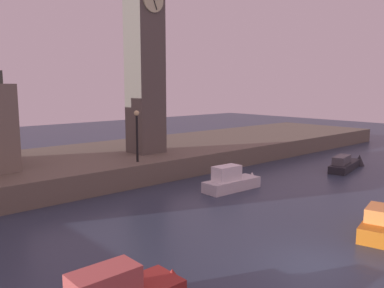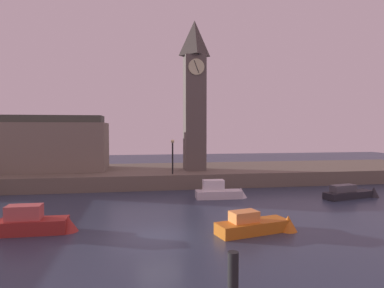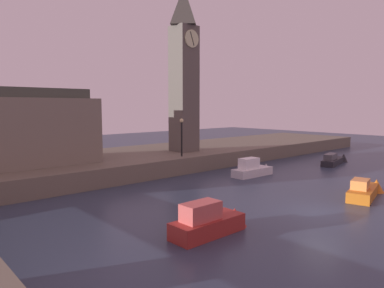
# 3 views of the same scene
# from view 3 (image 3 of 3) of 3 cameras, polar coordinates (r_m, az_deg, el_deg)

# --- Properties ---
(ground_plane) EXTENTS (120.00, 120.00, 0.00)m
(ground_plane) POSITION_cam_3_polar(r_m,az_deg,el_deg) (22.22, 19.95, -10.41)
(ground_plane) COLOR #2D384C
(far_embankment) EXTENTS (70.00, 12.00, 1.50)m
(far_embankment) POSITION_cam_3_polar(r_m,az_deg,el_deg) (35.79, -9.49, -2.70)
(far_embankment) COLOR #6B6051
(far_embankment) RESTS_ON ground
(clock_tower) EXTENTS (2.52, 2.55, 16.61)m
(clock_tower) POSITION_cam_3_polar(r_m,az_deg,el_deg) (37.08, -1.31, 12.21)
(clock_tower) COLOR #5B544C
(clock_tower) RESTS_ON far_embankment
(streetlamp) EXTENTS (0.36, 0.36, 3.53)m
(streetlamp) POSITION_cam_3_polar(r_m,az_deg,el_deg) (32.97, -1.67, 1.85)
(streetlamp) COLOR black
(streetlamp) RESTS_ON far_embankment
(boat_patrol_orange) EXTENTS (5.31, 2.44, 1.49)m
(boat_patrol_orange) POSITION_cam_3_polar(r_m,az_deg,el_deg) (27.33, 26.18, -6.62)
(boat_patrol_orange) COLOR orange
(boat_patrol_orange) RESTS_ON ground
(boat_barge_dark) EXTENTS (5.64, 2.30, 1.48)m
(boat_barge_dark) POSITION_cam_3_polar(r_m,az_deg,el_deg) (41.12, 22.00, -2.39)
(boat_barge_dark) COLOR #232328
(boat_barge_dark) RESTS_ON ground
(boat_ferry_white) EXTENTS (4.70, 1.53, 1.77)m
(boat_ferry_white) POSITION_cam_3_polar(r_m,az_deg,el_deg) (32.28, 10.02, -4.02)
(boat_ferry_white) COLOR silver
(boat_ferry_white) RESTS_ON ground
(boat_dinghy_red) EXTENTS (4.54, 1.46, 1.71)m
(boat_dinghy_red) POSITION_cam_3_polar(r_m,az_deg,el_deg) (17.69, 3.27, -12.28)
(boat_dinghy_red) COLOR maroon
(boat_dinghy_red) RESTS_ON ground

